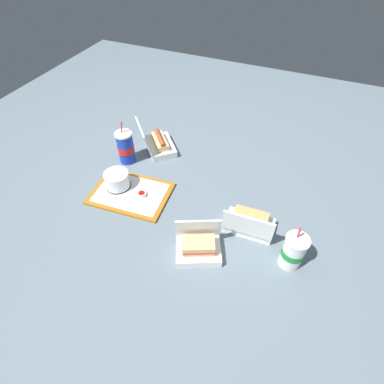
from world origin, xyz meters
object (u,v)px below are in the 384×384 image
Objects in this scene: soda_cup_center at (126,147)px; plastic_fork at (127,203)px; clamshell_sandwich_left at (249,223)px; soda_cup_back at (293,251)px; cake_container at (117,180)px; clamshell_hotdog_corner at (158,144)px; food_tray at (131,193)px; ketchup_cup at (142,194)px; clamshell_sandwich_front at (198,247)px.

plastic_fork is at bearing 120.76° from soda_cup_center.
clamshell_sandwich_left is 0.76m from soda_cup_center.
soda_cup_center reaches higher than soda_cup_back.
cake_container is at bearing -33.52° from plastic_fork.
clamshell_sandwich_left is at bearing 150.62° from clamshell_hotdog_corner.
soda_cup_center is (0.15, -0.22, 0.08)m from food_tray.
ketchup_cup is 0.41m from clamshell_sandwich_front.
plastic_fork is at bearing 8.50° from clamshell_sandwich_left.
clamshell_sandwich_left is at bearing -179.90° from cake_container.
clamshell_sandwich_left reaches higher than plastic_fork.
soda_cup_back is (-0.35, -0.10, 0.04)m from clamshell_sandwich_front.
cake_container is 0.57× the size of clamshell_sandwich_left.
clamshell_sandwich_front reaches higher than clamshell_sandwich_left.
plastic_fork is 0.76m from soda_cup_back.
cake_container is at bearing -6.42° from soda_cup_back.
soda_cup_back is (-0.93, 0.30, -0.01)m from soda_cup_center.
ketchup_cup is at bearing 179.35° from food_tray.
soda_cup_center is (0.17, -0.28, 0.07)m from plastic_fork.
ketchup_cup is 0.15× the size of clamshell_hotdog_corner.
soda_cup_center is at bearing -15.28° from clamshell_sandwich_left.
clamshell_hotdog_corner reaches higher than cake_container.
ketchup_cup is 0.17× the size of soda_cup_center.
cake_container is at bearing -6.66° from ketchup_cup.
plastic_fork is 0.44m from clamshell_hotdog_corner.
ketchup_cup is 0.31m from soda_cup_center.
soda_cup_center is at bearing -17.82° from soda_cup_back.
cake_container is 0.15m from ketchup_cup.
ketchup_cup is at bearing 134.27° from soda_cup_center.
soda_cup_center is (0.58, -0.40, 0.05)m from clamshell_sandwich_front.
food_tray is 9.76× the size of ketchup_cup.
soda_cup_center is 0.97m from soda_cup_back.
clamshell_sandwich_front is at bearing 130.30° from clamshell_hotdog_corner.
clamshell_sandwich_left reaches higher than ketchup_cup.
soda_cup_center reaches higher than plastic_fork.
soda_cup_back is (-0.86, 0.10, 0.03)m from cake_container.
soda_cup_center is at bearing -70.96° from cake_container.
plastic_fork is at bearing 140.23° from cake_container.
food_tray is 1.83× the size of clamshell_sandwich_left.
clamshell_sandwich_front is 0.25m from clamshell_sandwich_left.
clamshell_sandwich_left is (-0.62, 0.35, 0.00)m from clamshell_hotdog_corner.
cake_container is at bearing 83.20° from clamshell_hotdog_corner.
clamshell_hotdog_corner is 0.71m from clamshell_sandwich_left.
clamshell_sandwich_left is at bearing -128.06° from clamshell_sandwich_front.
ketchup_cup is 0.19× the size of clamshell_sandwich_left.
cake_container is 0.86m from soda_cup_back.
cake_container is 0.55× the size of soda_cup_back.
ketchup_cup is (-0.06, 0.00, 0.02)m from food_tray.
clamshell_hotdog_corner reaches higher than clamshell_sandwich_left.
soda_cup_back reaches higher than food_tray.
food_tray is 0.47m from clamshell_sandwich_front.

